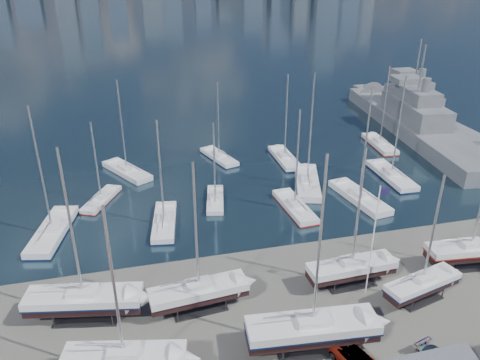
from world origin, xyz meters
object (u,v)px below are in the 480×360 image
object	(u,v)px
naval_ship_east	(413,124)
naval_ship_west	(410,110)
sailboat_cradle_0	(84,300)
flagpole	(374,234)

from	to	relation	value
naval_ship_east	naval_ship_west	xyz separation A→B (m)	(4.88, 8.59, -0.00)
naval_ship_east	naval_ship_west	bearing A→B (deg)	-23.05
naval_ship_west	sailboat_cradle_0	bearing A→B (deg)	128.26
sailboat_cradle_0	naval_ship_west	size ratio (longest dim) A/B	0.41
naval_ship_east	naval_ship_west	world-z (taller)	naval_ship_east
naval_ship_east	sailboat_cradle_0	bearing A→B (deg)	130.10
naval_ship_east	flagpole	distance (m)	53.16
naval_ship_west	flagpole	bearing A→B (deg)	145.57
sailboat_cradle_0	flagpole	bearing A→B (deg)	4.80
sailboat_cradle_0	flagpole	size ratio (longest dim) A/B	1.43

